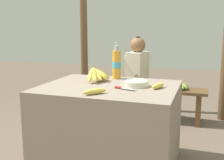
{
  "coord_description": "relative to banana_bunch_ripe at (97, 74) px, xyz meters",
  "views": [
    {
      "loc": [
        0.75,
        -2.16,
        1.17
      ],
      "look_at": [
        0.01,
        0.05,
        0.73
      ],
      "focal_mm": 45.0,
      "sensor_mm": 36.0,
      "label": 1
    }
  ],
  "objects": [
    {
      "name": "water_bottle",
      "position": [
        0.13,
        0.18,
        0.07
      ],
      "size": [
        0.08,
        0.08,
        0.34
      ],
      "color": "gold",
      "rests_on": "market_counter"
    },
    {
      "name": "loose_banana_side",
      "position": [
        0.57,
        -0.12,
        -0.05
      ],
      "size": [
        0.1,
        0.17,
        0.04
      ],
      "rotation": [
        0.0,
        0.0,
        1.18
      ],
      "color": "#E0C64C",
      "rests_on": "market_counter"
    },
    {
      "name": "banana_bunch_ripe",
      "position": [
        0.0,
        0.0,
        0.0
      ],
      "size": [
        0.19,
        0.31,
        0.14
      ],
      "color": "#4C381E",
      "rests_on": "market_counter"
    },
    {
      "name": "loose_banana_front",
      "position": [
        0.17,
        -0.47,
        -0.05
      ],
      "size": [
        0.15,
        0.17,
        0.04
      ],
      "rotation": [
        0.0,
        0.0,
        0.88
      ],
      "color": "#E0C64C",
      "rests_on": "market_counter"
    },
    {
      "name": "support_post_near",
      "position": [
        -0.77,
        1.45,
        0.54
      ],
      "size": [
        0.1,
        0.1,
        2.61
      ],
      "color": "brown",
      "rests_on": "ground_plane"
    },
    {
      "name": "wooden_bench",
      "position": [
        0.19,
        1.17,
        -0.41
      ],
      "size": [
        1.55,
        0.32,
        0.42
      ],
      "color": "brown",
      "rests_on": "ground_plane"
    },
    {
      "name": "market_counter",
      "position": [
        0.17,
        -0.15,
        -0.41
      ],
      "size": [
        1.11,
        0.89,
        0.69
      ],
      "color": "gray",
      "rests_on": "ground_plane"
    },
    {
      "name": "banana_bunch_green",
      "position": [
        0.65,
        1.17,
        -0.28
      ],
      "size": [
        0.17,
        0.28,
        0.13
      ],
      "color": "#4C381E",
      "rests_on": "wooden_bench"
    },
    {
      "name": "seated_vendor",
      "position": [
        0.05,
        1.15,
        -0.15
      ],
      "size": [
        0.43,
        0.41,
        1.06
      ],
      "rotation": [
        0.0,
        0.0,
        3.0
      ],
      "color": "#473828",
      "rests_on": "ground_plane"
    },
    {
      "name": "serving_bowl",
      "position": [
        0.39,
        -0.1,
        -0.04
      ],
      "size": [
        0.2,
        0.2,
        0.05
      ],
      "color": "silver",
      "rests_on": "market_counter"
    },
    {
      "name": "knife",
      "position": [
        0.31,
        -0.24,
        -0.06
      ],
      "size": [
        0.19,
        0.07,
        0.02
      ],
      "rotation": [
        0.0,
        0.0,
        -0.28
      ],
      "color": "#BCBCC1",
      "rests_on": "market_counter"
    }
  ]
}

